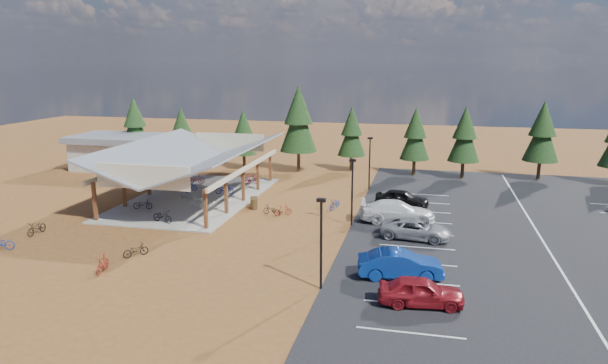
{
  "coord_description": "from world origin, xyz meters",
  "views": [
    {
      "loc": [
        10.35,
        -37.3,
        12.32
      ],
      "look_at": [
        0.61,
        4.94,
        2.53
      ],
      "focal_mm": 32.0,
      "sensor_mm": 36.0,
      "label": 1
    }
  ],
  "objects_px": {
    "lamp_post_1": "(352,187)",
    "bike_4": "(162,216)",
    "bike_7": "(251,179)",
    "car_2": "(416,229)",
    "bike_0": "(143,204)",
    "bike_14": "(335,204)",
    "bike_8": "(37,228)",
    "lamp_post_2": "(370,160)",
    "bike_1": "(186,194)",
    "outbuilding": "(122,151)",
    "trash_bin_0": "(254,202)",
    "bike_pavilion": "(194,157)",
    "bike_16": "(272,210)",
    "trash_bin_1": "(254,204)",
    "bike_5": "(198,203)",
    "bike_15": "(283,210)",
    "car_4": "(402,199)",
    "bike_6": "(224,189)",
    "car_3": "(397,211)",
    "bike_3": "(196,179)",
    "car_1": "(400,264)",
    "lamp_post_0": "(321,237)",
    "bike_2": "(188,186)",
    "car_0": "(421,291)",
    "bike_11": "(103,264)",
    "bike_12": "(136,250)"
  },
  "relations": [
    {
      "from": "lamp_post_1",
      "to": "bike_4",
      "type": "relative_size",
      "value": 2.74
    },
    {
      "from": "bike_7",
      "to": "car_2",
      "type": "xyz_separation_m",
      "value": [
        16.7,
        -13.52,
        0.11
      ]
    },
    {
      "from": "bike_0",
      "to": "bike_14",
      "type": "bearing_deg",
      "value": -88.69
    },
    {
      "from": "lamp_post_1",
      "to": "bike_8",
      "type": "xyz_separation_m",
      "value": [
        -21.86,
        -7.24,
        -2.48
      ]
    },
    {
      "from": "lamp_post_2",
      "to": "bike_1",
      "type": "bearing_deg",
      "value": -154.37
    },
    {
      "from": "outbuilding",
      "to": "bike_1",
      "type": "height_order",
      "value": "outbuilding"
    },
    {
      "from": "trash_bin_0",
      "to": "bike_pavilion",
      "type": "bearing_deg",
      "value": 165.63
    },
    {
      "from": "bike_8",
      "to": "trash_bin_0",
      "type": "bearing_deg",
      "value": 39.2
    },
    {
      "from": "bike_4",
      "to": "bike_16",
      "type": "bearing_deg",
      "value": -43.18
    },
    {
      "from": "trash_bin_0",
      "to": "trash_bin_1",
      "type": "distance_m",
      "value": 0.71
    },
    {
      "from": "trash_bin_0",
      "to": "bike_5",
      "type": "distance_m",
      "value": 4.7
    },
    {
      "from": "bike_4",
      "to": "bike_15",
      "type": "bearing_deg",
      "value": -45.93
    },
    {
      "from": "bike_8",
      "to": "car_4",
      "type": "bearing_deg",
      "value": 27.33
    },
    {
      "from": "bike_6",
      "to": "car_3",
      "type": "relative_size",
      "value": 0.29
    },
    {
      "from": "bike_3",
      "to": "car_1",
      "type": "distance_m",
      "value": 28.98
    },
    {
      "from": "bike_0",
      "to": "car_1",
      "type": "distance_m",
      "value": 23.95
    },
    {
      "from": "car_1",
      "to": "lamp_post_0",
      "type": "bearing_deg",
      "value": 112.06
    },
    {
      "from": "bike_2",
      "to": "lamp_post_0",
      "type": "bearing_deg",
      "value": -139.0
    },
    {
      "from": "trash_bin_1",
      "to": "car_4",
      "type": "relative_size",
      "value": 0.2
    },
    {
      "from": "car_0",
      "to": "car_4",
      "type": "xyz_separation_m",
      "value": [
        -1.93,
        18.93,
        0.03
      ]
    },
    {
      "from": "bike_14",
      "to": "car_3",
      "type": "relative_size",
      "value": 0.32
    },
    {
      "from": "bike_7",
      "to": "bike_11",
      "type": "xyz_separation_m",
      "value": [
        -1.22,
        -23.94,
        -0.08
      ]
    },
    {
      "from": "bike_15",
      "to": "car_4",
      "type": "relative_size",
      "value": 0.33
    },
    {
      "from": "car_1",
      "to": "car_3",
      "type": "height_order",
      "value": "car_3"
    },
    {
      "from": "outbuilding",
      "to": "trash_bin_1",
      "type": "relative_size",
      "value": 12.22
    },
    {
      "from": "bike_2",
      "to": "bike_6",
      "type": "bearing_deg",
      "value": -97.49
    },
    {
      "from": "bike_pavilion",
      "to": "bike_3",
      "type": "xyz_separation_m",
      "value": [
        -2.2,
        5.09,
        -3.21
      ]
    },
    {
      "from": "bike_16",
      "to": "car_2",
      "type": "relative_size",
      "value": 0.33
    },
    {
      "from": "bike_5",
      "to": "bike_12",
      "type": "distance_m",
      "value": 10.92
    },
    {
      "from": "car_3",
      "to": "bike_14",
      "type": "bearing_deg",
      "value": 56.08
    },
    {
      "from": "lamp_post_0",
      "to": "car_3",
      "type": "xyz_separation_m",
      "value": [
        3.34,
        13.64,
        -2.1
      ]
    },
    {
      "from": "lamp_post_0",
      "to": "bike_2",
      "type": "height_order",
      "value": "lamp_post_0"
    },
    {
      "from": "outbuilding",
      "to": "bike_5",
      "type": "relative_size",
      "value": 5.91
    },
    {
      "from": "trash_bin_0",
      "to": "lamp_post_1",
      "type": "bearing_deg",
      "value": -21.11
    },
    {
      "from": "car_4",
      "to": "bike_5",
      "type": "bearing_deg",
      "value": 114.4
    },
    {
      "from": "bike_12",
      "to": "car_1",
      "type": "distance_m",
      "value": 16.71
    },
    {
      "from": "trash_bin_1",
      "to": "bike_7",
      "type": "xyz_separation_m",
      "value": [
        -3.16,
        8.6,
        0.16
      ]
    },
    {
      "from": "trash_bin_1",
      "to": "bike_4",
      "type": "height_order",
      "value": "bike_4"
    },
    {
      "from": "outbuilding",
      "to": "bike_4",
      "type": "bearing_deg",
      "value": -51.87
    },
    {
      "from": "lamp_post_1",
      "to": "trash_bin_0",
      "type": "relative_size",
      "value": 5.71
    },
    {
      "from": "trash_bin_0",
      "to": "bike_12",
      "type": "height_order",
      "value": "trash_bin_0"
    },
    {
      "from": "trash_bin_0",
      "to": "bike_5",
      "type": "xyz_separation_m",
      "value": [
        -4.11,
        -2.27,
        0.21
      ]
    },
    {
      "from": "lamp_post_0",
      "to": "bike_2",
      "type": "relative_size",
      "value": 2.87
    },
    {
      "from": "bike_5",
      "to": "car_0",
      "type": "height_order",
      "value": "car_0"
    },
    {
      "from": "lamp_post_2",
      "to": "car_2",
      "type": "bearing_deg",
      "value": -71.06
    },
    {
      "from": "bike_12",
      "to": "bike_7",
      "type": "bearing_deg",
      "value": -51.45
    },
    {
      "from": "bike_8",
      "to": "bike_pavilion",
      "type": "bearing_deg",
      "value": 60.42
    },
    {
      "from": "bike_6",
      "to": "bike_11",
      "type": "height_order",
      "value": "bike_11"
    },
    {
      "from": "bike_15",
      "to": "lamp_post_1",
      "type": "bearing_deg",
      "value": -139.47
    },
    {
      "from": "lamp_post_1",
      "to": "bike_6",
      "type": "relative_size",
      "value": 3.05
    }
  ]
}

